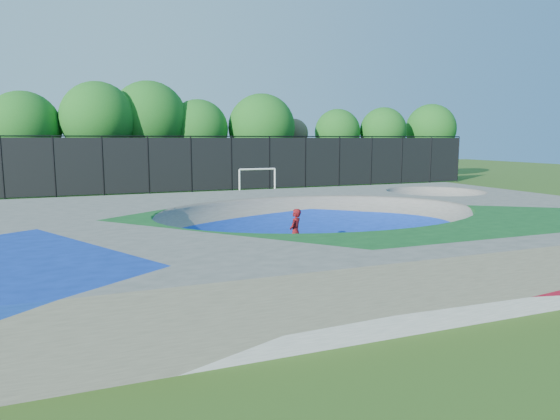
% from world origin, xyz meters
% --- Properties ---
extents(ground, '(120.00, 120.00, 0.00)m').
position_xyz_m(ground, '(0.00, 0.00, 0.00)').
color(ground, '#2E5116').
rests_on(ground, ground).
extents(skate_deck, '(22.00, 14.00, 1.50)m').
position_xyz_m(skate_deck, '(0.00, 0.00, 0.75)').
color(skate_deck, gray).
rests_on(skate_deck, ground).
extents(skater, '(0.67, 0.66, 1.55)m').
position_xyz_m(skater, '(-0.83, 0.14, 0.78)').
color(skater, red).
rests_on(skater, ground).
extents(skateboard, '(0.76, 0.63, 0.05)m').
position_xyz_m(skateboard, '(-0.83, 0.14, 0.03)').
color(skateboard, black).
rests_on(skateboard, ground).
extents(soccer_goal, '(2.72, 0.12, 1.79)m').
position_xyz_m(soccer_goal, '(4.01, 18.05, 1.24)').
color(soccer_goal, white).
rests_on(soccer_goal, ground).
extents(fence, '(48.09, 0.09, 4.04)m').
position_xyz_m(fence, '(0.00, 21.00, 2.10)').
color(fence, black).
rests_on(fence, ground).
extents(treeline, '(54.51, 7.78, 8.42)m').
position_xyz_m(treeline, '(-2.92, 25.91, 4.98)').
color(treeline, '#463723').
rests_on(treeline, ground).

